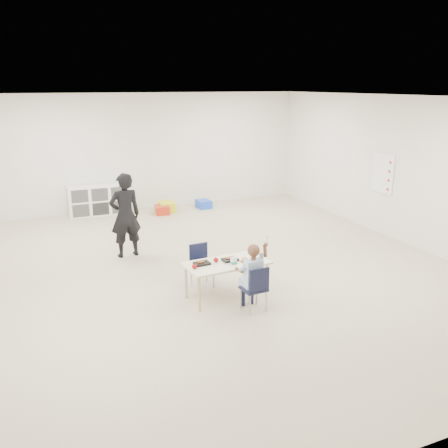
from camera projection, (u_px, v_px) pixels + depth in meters
name	position (u px, v px, depth m)	size (l,w,h in m)	color
room	(210.00, 188.00, 7.58)	(9.00, 9.02, 2.80)	tan
table	(227.00, 280.00, 6.84)	(1.23, 0.68, 0.55)	beige
chair_near	(254.00, 288.00, 6.45)	(0.32, 0.30, 0.66)	black
chair_far	(202.00, 266.00, 7.20)	(0.32, 0.30, 0.66)	black
child	(254.00, 275.00, 6.40)	(0.44, 0.44, 1.03)	#B6D2F7
lunch_tray_near	(230.00, 260.00, 6.83)	(0.22, 0.16, 0.03)	black
lunch_tray_far	(202.00, 263.00, 6.68)	(0.22, 0.16, 0.03)	black
milk_carton	(234.00, 261.00, 6.68)	(0.07, 0.07, 0.10)	white
bread_roll	(245.00, 259.00, 6.78)	(0.09, 0.09, 0.07)	tan
apple_near	(216.00, 260.00, 6.76)	(0.07, 0.07, 0.07)	maroon
apple_far	(194.00, 266.00, 6.51)	(0.07, 0.07, 0.07)	maroon
cubby_shelf	(99.00, 200.00, 11.22)	(1.40, 0.40, 0.70)	white
rules_poster	(383.00, 173.00, 9.61)	(0.02, 0.60, 0.80)	white
adult	(125.00, 215.00, 8.38)	(0.55, 0.36, 1.52)	black
bin_red	(162.00, 210.00, 11.34)	(0.32, 0.41, 0.20)	red
bin_yellow	(167.00, 207.00, 11.57)	(0.37, 0.48, 0.23)	yellow
bin_blue	(204.00, 204.00, 11.89)	(0.31, 0.40, 0.20)	blue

